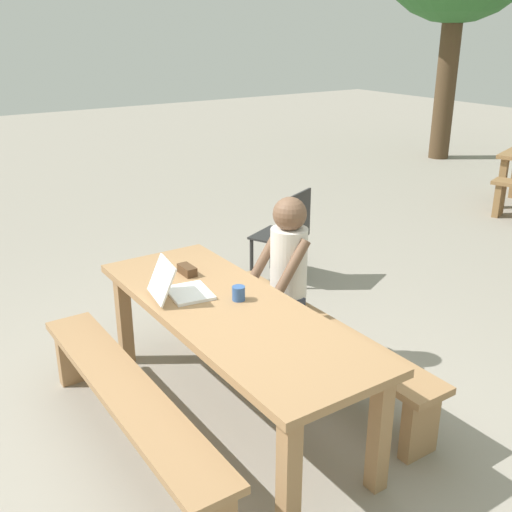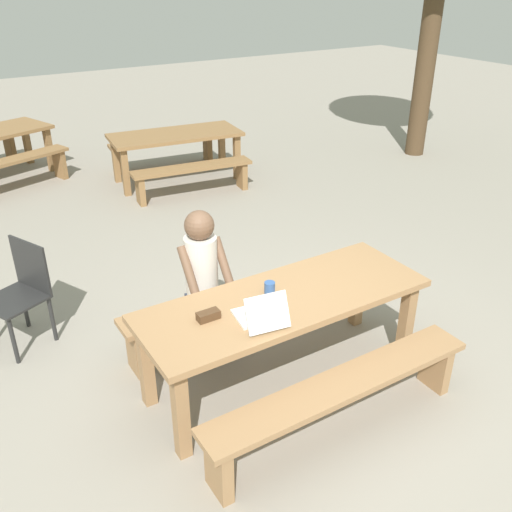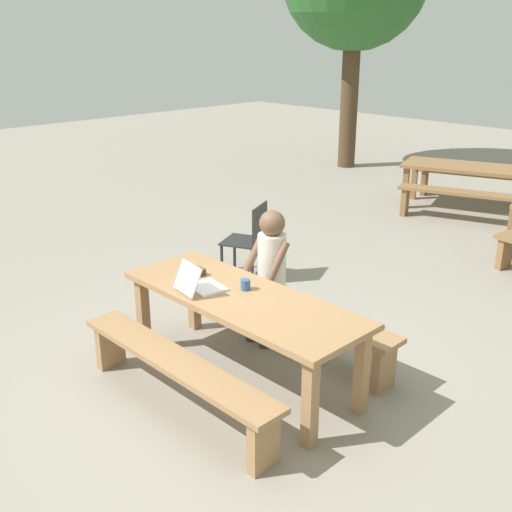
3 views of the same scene
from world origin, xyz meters
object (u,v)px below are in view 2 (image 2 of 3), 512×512
object	(u,v)px
plastic_chair	(22,291)
coffee_mug	(270,288)
picnic_table_front	(284,309)
laptop	(261,314)
person_seated	(204,274)
picnic_table_mid	(176,140)
small_pouch	(208,315)

from	to	relation	value
plastic_chair	coffee_mug	bearing A→B (deg)	20.72
picnic_table_front	laptop	world-z (taller)	laptop
laptop	person_seated	world-z (taller)	person_seated
coffee_mug	picnic_table_mid	world-z (taller)	coffee_mug
coffee_mug	picnic_table_mid	xyz separation A→B (m)	(1.30, 4.53, -0.18)
plastic_chair	picnic_table_mid	xyz separation A→B (m)	(2.80, 3.04, 0.13)
laptop	plastic_chair	distance (m)	2.19
small_pouch	person_seated	distance (m)	0.67
laptop	coffee_mug	world-z (taller)	laptop
person_seated	plastic_chair	xyz separation A→B (m)	(-1.23, 0.94, -0.26)
picnic_table_front	small_pouch	size ratio (longest dim) A/B	13.92
coffee_mug	laptop	bearing A→B (deg)	-131.81
picnic_table_front	small_pouch	xyz separation A→B (m)	(-0.61, 0.03, 0.13)
laptop	small_pouch	bearing A→B (deg)	-27.61
small_pouch	person_seated	bearing A→B (deg)	65.62
coffee_mug	plastic_chair	world-z (taller)	plastic_chair
picnic_table_front	small_pouch	world-z (taller)	small_pouch
person_seated	coffee_mug	bearing A→B (deg)	-63.84
laptop	person_seated	bearing A→B (deg)	-80.41
picnic_table_front	person_seated	world-z (taller)	person_seated
person_seated	picnic_table_mid	xyz separation A→B (m)	(1.56, 3.99, -0.12)
picnic_table_mid	coffee_mug	bearing A→B (deg)	-99.07
coffee_mug	person_seated	distance (m)	0.61
small_pouch	coffee_mug	bearing A→B (deg)	7.25
laptop	coffee_mug	distance (m)	0.38
small_pouch	plastic_chair	xyz separation A→B (m)	(-0.96, 1.55, -0.30)
person_seated	small_pouch	bearing A→B (deg)	-114.38
person_seated	laptop	bearing A→B (deg)	-89.04
laptop	coffee_mug	xyz separation A→B (m)	(0.25, 0.28, -0.02)
person_seated	picnic_table_mid	distance (m)	4.28
picnic_table_front	plastic_chair	distance (m)	2.24
laptop	coffee_mug	bearing A→B (deg)	-123.18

